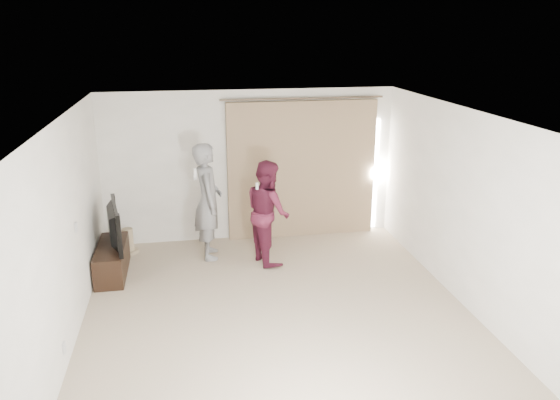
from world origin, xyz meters
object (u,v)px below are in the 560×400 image
(tv_console, at_px, (112,260))
(person_man, at_px, (208,201))
(tv, at_px, (109,226))
(person_woman, at_px, (268,212))

(tv_console, height_order, person_man, person_man)
(tv, relative_size, person_man, 0.60)
(person_man, distance_m, person_woman, 0.98)
(person_man, height_order, person_woman, person_man)
(tv, relative_size, person_woman, 0.68)
(tv_console, xyz_separation_m, person_woman, (2.40, 0.09, 0.59))
(tv_console, bearing_deg, tv, 0.00)
(tv, bearing_deg, tv_console, -0.00)
(tv, xyz_separation_m, person_woman, (2.40, 0.09, 0.04))
(tv_console, height_order, tv, tv)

